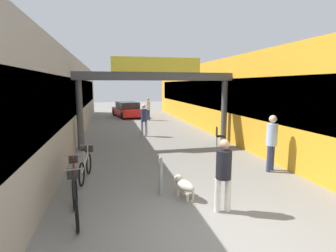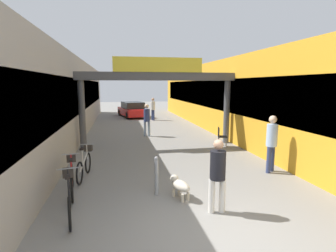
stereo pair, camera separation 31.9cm
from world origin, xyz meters
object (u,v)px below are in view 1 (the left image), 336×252
at_px(pedestrian_elderly_walking, 148,107).
at_px(bicycle_silver_third, 86,164).
at_px(pedestrian_companion, 272,139).
at_px(bicycle_black_nearest, 75,198).
at_px(cafe_chair_black_nearer, 219,135).
at_px(pedestrian_carrying_crate, 144,118).
at_px(bollard_post_metal, 161,175).
at_px(parked_car_red, 127,110).
at_px(dog_on_leash, 184,185).
at_px(bicycle_red_second, 75,178).
at_px(pedestrian_with_dog, 224,171).

relative_size(pedestrian_elderly_walking, bicycle_silver_third, 1.06).
distance_m(pedestrian_companion, bicycle_black_nearest, 6.20).
distance_m(bicycle_black_nearest, cafe_chair_black_nearer, 7.86).
bearing_deg(cafe_chair_black_nearer, pedestrian_carrying_crate, 134.32).
xyz_separation_m(pedestrian_carrying_crate, bollard_post_metal, (-0.62, -7.83, -0.50)).
relative_size(bollard_post_metal, parked_car_red, 0.24).
bearing_deg(pedestrian_companion, bicycle_black_nearest, -163.07).
xyz_separation_m(pedestrian_elderly_walking, bollard_post_metal, (-1.83, -14.33, -0.51)).
bearing_deg(cafe_chair_black_nearer, dog_on_leash, -121.98).
height_order(cafe_chair_black_nearer, parked_car_red, parked_car_red).
bearing_deg(bollard_post_metal, dog_on_leash, -28.56).
bearing_deg(parked_car_red, bicycle_black_nearest, -97.60).
height_order(pedestrian_companion, bicycle_black_nearest, pedestrian_companion).
height_order(bicycle_silver_third, bollard_post_metal, bollard_post_metal).
xyz_separation_m(dog_on_leash, bollard_post_metal, (-0.54, 0.29, 0.19)).
relative_size(pedestrian_companion, bicycle_silver_third, 1.10).
relative_size(bicycle_red_second, bollard_post_metal, 1.64).
bearing_deg(bicycle_silver_third, pedestrian_carrying_crate, 67.14).
bearing_deg(dog_on_leash, bollard_post_metal, 151.44).
xyz_separation_m(pedestrian_elderly_walking, dog_on_leash, (-1.29, -14.62, -0.70)).
xyz_separation_m(pedestrian_companion, dog_on_leash, (-3.35, -1.36, -0.74)).
relative_size(pedestrian_elderly_walking, bollard_post_metal, 1.76).
distance_m(pedestrian_companion, bicycle_silver_third, 5.92).
height_order(dog_on_leash, cafe_chair_black_nearer, cafe_chair_black_nearer).
bearing_deg(pedestrian_carrying_crate, bicycle_red_second, -110.90).
bearing_deg(bollard_post_metal, bicycle_black_nearest, -160.11).
distance_m(pedestrian_carrying_crate, bicycle_black_nearest, 8.97).
height_order(bicycle_silver_third, cafe_chair_black_nearer, bicycle_silver_third).
relative_size(bicycle_red_second, parked_car_red, 0.39).
height_order(pedestrian_with_dog, parked_car_red, pedestrian_with_dog).
height_order(pedestrian_with_dog, pedestrian_carrying_crate, pedestrian_carrying_crate).
bearing_deg(parked_car_red, pedestrian_with_dog, -87.35).
distance_m(pedestrian_with_dog, pedestrian_companion, 3.53).
bearing_deg(pedestrian_companion, parked_car_red, 102.66).
bearing_deg(pedestrian_elderly_walking, bicycle_red_second, -106.13).
relative_size(bicycle_black_nearest, bicycle_silver_third, 0.99).
bearing_deg(bicycle_black_nearest, bicycle_red_second, 96.60).
distance_m(pedestrian_elderly_walking, bicycle_black_nearest, 15.54).
distance_m(pedestrian_elderly_walking, bicycle_silver_third, 13.20).
bearing_deg(pedestrian_elderly_walking, pedestrian_with_dog, -92.41).
bearing_deg(dog_on_leash, bicycle_black_nearest, -170.33).
height_order(pedestrian_companion, cafe_chair_black_nearer, pedestrian_companion).
bearing_deg(bicycle_silver_third, pedestrian_with_dog, -42.60).
bearing_deg(pedestrian_with_dog, bicycle_black_nearest, 171.77).
height_order(bicycle_black_nearest, cafe_chair_black_nearer, bicycle_black_nearest).
xyz_separation_m(bicycle_black_nearest, parked_car_red, (2.35, 17.60, 0.21)).
distance_m(bollard_post_metal, parked_car_red, 16.87).
bearing_deg(pedestrian_with_dog, dog_on_leash, 125.50).
height_order(pedestrian_companion, pedestrian_carrying_crate, pedestrian_companion).
bearing_deg(dog_on_leash, cafe_chair_black_nearer, 58.02).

